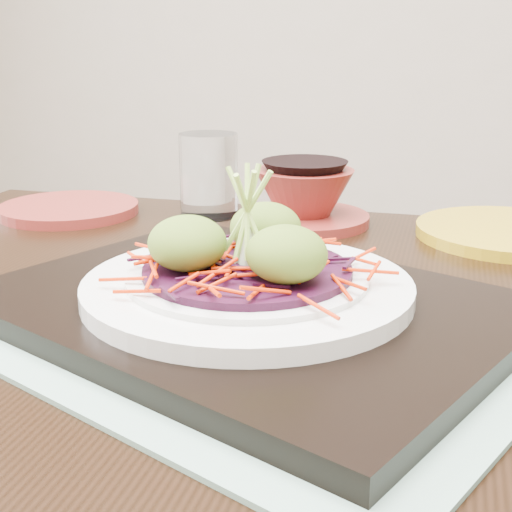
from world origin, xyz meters
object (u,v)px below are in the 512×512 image
(terracotta_side_plate, at_px, (69,209))
(terracotta_bowl_set, at_px, (304,200))
(dining_table, at_px, (292,385))
(serving_tray, at_px, (247,307))
(yellow_plate, at_px, (511,232))
(water_glass, at_px, (209,175))
(white_plate, at_px, (247,286))

(terracotta_side_plate, relative_size, terracotta_bowl_set, 1.08)
(dining_table, height_order, serving_tray, serving_tray)
(serving_tray, distance_m, yellow_plate, 0.41)
(water_glass, distance_m, terracotta_bowl_set, 0.13)
(serving_tray, bearing_deg, yellow_plate, 79.41)
(terracotta_side_plate, bearing_deg, water_glass, 17.79)
(water_glass, bearing_deg, white_plate, -60.39)
(terracotta_side_plate, bearing_deg, terracotta_bowl_set, 11.58)
(white_plate, bearing_deg, terracotta_side_plate, 143.87)
(dining_table, height_order, terracotta_side_plate, terracotta_side_plate)
(dining_table, relative_size, serving_tray, 2.71)
(dining_table, distance_m, terracotta_side_plate, 0.45)
(serving_tray, distance_m, white_plate, 0.02)
(serving_tray, relative_size, yellow_plate, 1.89)
(serving_tray, xyz_separation_m, terracotta_side_plate, (-0.37, 0.27, -0.01))
(dining_table, bearing_deg, water_glass, 122.52)
(white_plate, relative_size, yellow_plate, 1.23)
(yellow_plate, bearing_deg, terracotta_bowl_set, -174.42)
(dining_table, xyz_separation_m, terracotta_bowl_set, (-0.08, 0.27, 0.12))
(dining_table, bearing_deg, terracotta_side_plate, 146.81)
(water_glass, height_order, terracotta_bowl_set, water_glass)
(serving_tray, xyz_separation_m, terracotta_bowl_set, (-0.06, 0.34, 0.02))
(terracotta_bowl_set, height_order, yellow_plate, terracotta_bowl_set)
(white_plate, xyz_separation_m, water_glass, (-0.19, 0.33, 0.02))
(white_plate, xyz_separation_m, yellow_plate, (0.20, 0.36, -0.03))
(water_glass, relative_size, terracotta_bowl_set, 0.64)
(terracotta_side_plate, bearing_deg, dining_table, -27.50)
(terracotta_side_plate, xyz_separation_m, water_glass, (0.19, 0.06, 0.05))
(dining_table, bearing_deg, serving_tray, -111.00)
(serving_tray, relative_size, water_glass, 3.83)
(terracotta_side_plate, xyz_separation_m, yellow_plate, (0.57, 0.09, 0.00))
(dining_table, height_order, water_glass, water_glass)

